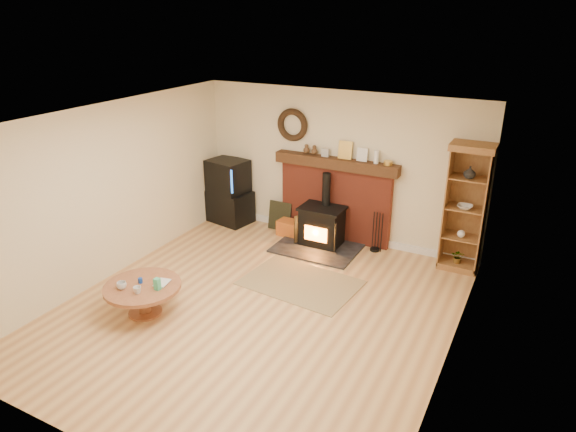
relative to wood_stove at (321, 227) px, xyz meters
The scene contains 11 objects.
ground 2.30m from the wood_stove, 88.05° to the right, with size 5.50×5.50×0.00m, color #B77F4C.
room_shell 2.58m from the wood_stove, 88.43° to the right, with size 5.02×5.52×2.61m.
chimney_breast 0.62m from the wood_stove, 78.84° to the left, with size 2.20×0.22×1.78m.
wood_stove is the anchor object (origin of this frame).
area_rug 1.41m from the wood_stove, 78.41° to the right, with size 1.66×1.14×0.01m, color brown.
tv_unit 2.03m from the wood_stove, behind, with size 0.92×0.71×1.21m.
curio_cabinet 2.37m from the wood_stove, ahead, with size 0.64×0.46×2.01m.
firelog_box 0.70m from the wood_stove, 168.89° to the left, with size 0.44×0.28×0.28m, color orange.
leaning_painting 1.00m from the wood_stove, 163.69° to the left, with size 0.45×0.03×0.54m, color black.
fire_tools 0.96m from the wood_stove, 14.11° to the left, with size 0.19×0.16×0.70m.
coffee_table 3.29m from the wood_stove, 111.79° to the right, with size 1.02×1.02×0.59m.
Camera 1 is at (3.15, -5.14, 3.82)m, focal length 32.00 mm.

